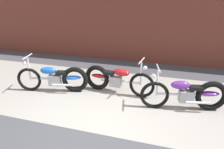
{
  "coord_description": "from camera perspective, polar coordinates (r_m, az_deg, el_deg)",
  "views": [
    {
      "loc": [
        1.37,
        -3.11,
        2.51
      ],
      "look_at": [
        0.01,
        1.33,
        0.75
      ],
      "focal_mm": 32.87,
      "sensor_mm": 36.0,
      "label": 1
    }
  ],
  "objects": [
    {
      "name": "motorcycle_purple",
      "position": [
        5.11,
        20.82,
        -5.11
      ],
      "size": [
        1.98,
        0.71,
        1.03
      ],
      "rotation": [
        0.0,
        0.0,
        3.36
      ],
      "color": "black",
      "rests_on": "ground"
    },
    {
      "name": "motorcycle_blue",
      "position": [
        5.89,
        -14.95,
        -0.99
      ],
      "size": [
        1.97,
        0.75,
        1.03
      ],
      "rotation": [
        0.0,
        0.0,
        3.39
      ],
      "color": "black",
      "rests_on": "ground"
    },
    {
      "name": "sidewalk_slab",
      "position": [
        5.63,
        1.18,
        -5.67
      ],
      "size": [
        36.0,
        3.5,
        0.01
      ],
      "primitive_type": "cube",
      "color": "#9E998E",
      "rests_on": "ground"
    },
    {
      "name": "motorcycle_red",
      "position": [
        5.64,
        0.36,
        -1.23
      ],
      "size": [
        2.01,
        0.58,
        1.03
      ],
      "rotation": [
        0.0,
        0.0,
        -0.09
      ],
      "color": "black",
      "rests_on": "ground"
    },
    {
      "name": "ground_plane",
      "position": [
        4.22,
        -5.61,
        -15.84
      ],
      "size": [
        80.0,
        80.0,
        0.0
      ],
      "primitive_type": "plane",
      "color": "#47474C"
    }
  ]
}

